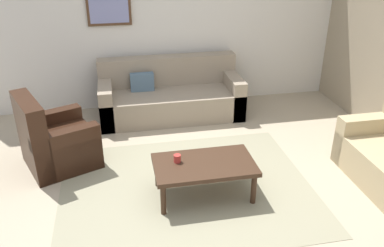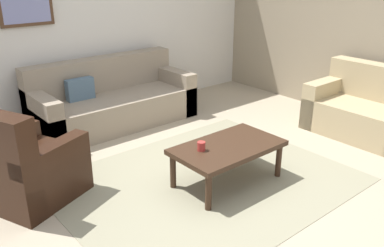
{
  "view_description": "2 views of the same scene",
  "coord_description": "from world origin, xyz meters",
  "px_view_note": "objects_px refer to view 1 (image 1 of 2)",
  "views": [
    {
      "loc": [
        -0.68,
        -3.78,
        2.73
      ],
      "look_at": [
        0.1,
        0.17,
        0.75
      ],
      "focal_mm": 37.69,
      "sensor_mm": 36.0,
      "label": 1
    },
    {
      "loc": [
        -2.47,
        -2.75,
        2.09
      ],
      "look_at": [
        -0.1,
        0.08,
        0.64
      ],
      "focal_mm": 38.4,
      "sensor_mm": 36.0,
      "label": 2
    }
  ],
  "objects_px": {
    "armchair_leather": "(54,144)",
    "coffee_table": "(204,167)",
    "framed_artwork": "(109,6)",
    "couch_main": "(170,96)",
    "cup": "(177,158)"
  },
  "relations": [
    {
      "from": "couch_main",
      "to": "cup",
      "type": "xyz_separation_m",
      "value": [
        -0.23,
        -2.16,
        0.16
      ]
    },
    {
      "from": "cup",
      "to": "armchair_leather",
      "type": "bearing_deg",
      "value": 147.92
    },
    {
      "from": "cup",
      "to": "framed_artwork",
      "type": "relative_size",
      "value": 0.13
    },
    {
      "from": "couch_main",
      "to": "coffee_table",
      "type": "height_order",
      "value": "couch_main"
    },
    {
      "from": "coffee_table",
      "to": "armchair_leather",
      "type": "bearing_deg",
      "value": 150.49
    },
    {
      "from": "armchair_leather",
      "to": "framed_artwork",
      "type": "height_order",
      "value": "framed_artwork"
    },
    {
      "from": "couch_main",
      "to": "cup",
      "type": "distance_m",
      "value": 2.18
    },
    {
      "from": "armchair_leather",
      "to": "framed_artwork",
      "type": "relative_size",
      "value": 1.59
    },
    {
      "from": "armchair_leather",
      "to": "coffee_table",
      "type": "xyz_separation_m",
      "value": [
        1.69,
        -0.96,
        0.05
      ]
    },
    {
      "from": "coffee_table",
      "to": "framed_artwork",
      "type": "xyz_separation_m",
      "value": [
        -0.88,
        2.65,
        1.3
      ]
    },
    {
      "from": "armchair_leather",
      "to": "coffee_table",
      "type": "bearing_deg",
      "value": -29.51
    },
    {
      "from": "couch_main",
      "to": "coffee_table",
      "type": "bearing_deg",
      "value": -88.62
    },
    {
      "from": "cup",
      "to": "framed_artwork",
      "type": "bearing_deg",
      "value": 103.09
    },
    {
      "from": "armchair_leather",
      "to": "cup",
      "type": "bearing_deg",
      "value": -32.08
    },
    {
      "from": "coffee_table",
      "to": "cup",
      "type": "height_order",
      "value": "cup"
    }
  ]
}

